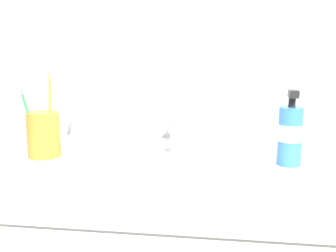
{
  "coord_description": "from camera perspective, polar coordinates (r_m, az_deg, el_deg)",
  "views": [
    {
      "loc": [
        0.11,
        -0.86,
        1.12
      ],
      "look_at": [
        -0.01,
        -0.02,
        0.95
      ],
      "focal_mm": 44.11,
      "sensor_mm": 36.0,
      "label": 1
    }
  ],
  "objects": [
    {
      "name": "tiled_wall_back",
      "position": [
        1.17,
        2.74,
        14.9
      ],
      "size": [
        2.25,
        0.04,
        2.4
      ],
      "primitive_type": "cube",
      "color": "silver",
      "rests_on": "ground"
    },
    {
      "name": "sink_basin",
      "position": [
        0.88,
        -0.28,
        -9.14
      ],
      "size": [
        0.4,
        0.4,
        0.13
      ],
      "color": "white",
      "rests_on": "vanity_counter"
    },
    {
      "name": "faucet",
      "position": [
        1.03,
        1.25,
        -0.41
      ],
      "size": [
        0.02,
        0.14,
        0.11
      ],
      "color": "silver",
      "rests_on": "sink_basin"
    },
    {
      "name": "toothbrush_cup",
      "position": [
        1.01,
        -16.81,
        -1.1
      ],
      "size": [
        0.08,
        0.08,
        0.11
      ],
      "primitive_type": "cylinder",
      "color": "orange",
      "rests_on": "vanity_counter"
    },
    {
      "name": "toothbrush_white",
      "position": [
        0.99,
        -14.66,
        2.65
      ],
      "size": [
        0.05,
        0.03,
        0.2
      ],
      "color": "white",
      "rests_on": "toothbrush_cup"
    },
    {
      "name": "toothbrush_green",
      "position": [
        0.99,
        -18.67,
        1.42
      ],
      "size": [
        0.04,
        0.04,
        0.17
      ],
      "color": "green",
      "rests_on": "toothbrush_cup"
    },
    {
      "name": "toothbrush_yellow",
      "position": [
        0.96,
        -16.02,
        2.56
      ],
      "size": [
        0.03,
        0.04,
        0.21
      ],
      "color": "yellow",
      "rests_on": "toothbrush_cup"
    },
    {
      "name": "soap_dispenser",
      "position": [
        0.93,
        16.53,
        -1.07
      ],
      "size": [
        0.05,
        0.06,
        0.17
      ],
      "color": "#3372BF",
      "rests_on": "vanity_counter"
    }
  ]
}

